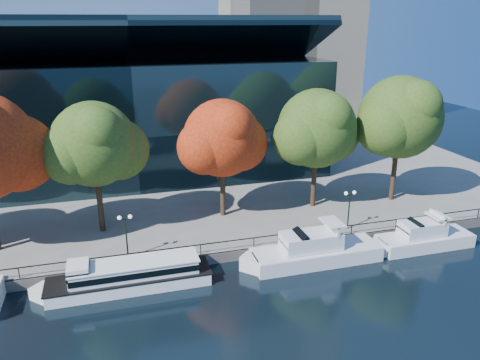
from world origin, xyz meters
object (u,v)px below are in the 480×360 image
object	(u,v)px
tree_2	(96,146)
tree_3	(224,140)
tour_boat	(125,275)
cruiser_far	(421,237)
tree_4	(318,130)
tree_5	(402,119)
cruiser_near	(311,251)
lamp_1	(126,226)
lamp_2	(350,201)

from	to	relation	value
tree_2	tree_3	world-z (taller)	tree_2
tour_boat	cruiser_far	world-z (taller)	cruiser_far
cruiser_far	tree_2	world-z (taller)	tree_2
tree_4	tree_5	bearing A→B (deg)	-4.31
tree_3	tree_5	distance (m)	20.13
cruiser_near	tree_4	distance (m)	14.29
tree_4	lamp_1	distance (m)	22.74
tour_boat	lamp_2	world-z (taller)	lamp_2
tree_2	tree_3	distance (m)	12.54
tree_4	tour_boat	bearing A→B (deg)	-154.81
tree_5	tree_4	bearing A→B (deg)	175.69
tree_4	lamp_1	xyz separation A→B (m)	(-20.98, -6.65, -5.72)
tree_2	lamp_2	world-z (taller)	tree_2
tree_3	lamp_2	world-z (taller)	tree_3
lamp_2	tree_5	bearing A→B (deg)	33.11
tree_4	tree_3	bearing A→B (deg)	178.86
cruiser_near	tree_4	xyz separation A→B (m)	(5.01, 10.32, 8.52)
tour_boat	tree_4	xyz separation A→B (m)	(21.37, 10.05, 8.54)
tour_boat	tree_3	distance (m)	17.09
tree_5	lamp_1	xyz separation A→B (m)	(-30.64, -5.92, -6.52)
tree_2	cruiser_far	bearing A→B (deg)	-19.16
tour_boat	tree_2	bearing A→B (deg)	99.10
cruiser_near	tree_5	world-z (taller)	tree_5
cruiser_near	lamp_1	distance (m)	16.62
cruiser_near	tree_5	distance (m)	19.86
cruiser_near	lamp_1	bearing A→B (deg)	167.04
tree_2	tree_5	xyz separation A→B (m)	(32.60, -0.38, 0.78)
tour_boat	tree_5	size ratio (longest dim) A/B	1.01
cruiser_far	tree_4	distance (m)	15.03
tour_boat	lamp_1	bearing A→B (deg)	83.35
tree_4	lamp_1	size ratio (longest dim) A/B	3.26
cruiser_far	lamp_1	size ratio (longest dim) A/B	2.62
lamp_1	lamp_2	xyz separation A→B (m)	(21.57, 0.00, 0.00)
tree_3	lamp_2	xyz separation A→B (m)	(11.00, -6.85, -5.33)
cruiser_near	tree_3	size ratio (longest dim) A/B	1.05
tree_3	lamp_1	size ratio (longest dim) A/B	3.10
tour_boat	cruiser_far	distance (m)	27.78
lamp_1	tree_2	bearing A→B (deg)	107.22
tree_2	cruiser_near	bearing A→B (deg)	-29.11
lamp_2	tree_4	bearing A→B (deg)	95.13
tree_2	tree_4	bearing A→B (deg)	0.86
tree_4	lamp_2	bearing A→B (deg)	-84.87
tree_4	cruiser_near	bearing A→B (deg)	-115.91
cruiser_near	lamp_2	xyz separation A→B (m)	(5.61, 3.67, 2.80)
tree_3	lamp_2	size ratio (longest dim) A/B	3.10
tree_3	lamp_2	distance (m)	14.02
tree_5	lamp_2	world-z (taller)	tree_5
cruiser_far	tree_4	xyz separation A→B (m)	(-6.40, 10.53, 8.61)
tree_2	tree_4	distance (m)	22.93
tree_3	lamp_1	xyz separation A→B (m)	(-10.57, -6.85, -5.33)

